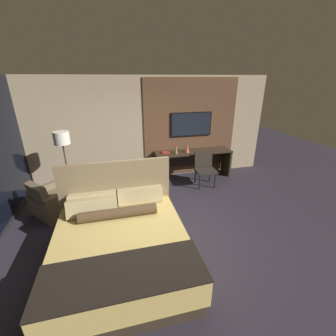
{
  "coord_description": "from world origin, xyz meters",
  "views": [
    {
      "loc": [
        -0.84,
        -3.46,
        2.73
      ],
      "look_at": [
        0.25,
        0.83,
        0.95
      ],
      "focal_mm": 24.0,
      "sensor_mm": 36.0,
      "label": 1
    }
  ],
  "objects_px": {
    "bed": "(121,245)",
    "vase_tall": "(176,149)",
    "tv": "(191,124)",
    "armchair_by_window": "(54,202)",
    "floor_lamp": "(63,144)",
    "book": "(166,152)",
    "desk": "(193,159)",
    "vase_short": "(187,148)",
    "desk_chair": "(204,166)"
  },
  "relations": [
    {
      "from": "desk",
      "to": "desk_chair",
      "type": "distance_m",
      "value": 0.58
    },
    {
      "from": "vase_tall",
      "to": "floor_lamp",
      "type": "bearing_deg",
      "value": -171.65
    },
    {
      "from": "desk",
      "to": "armchair_by_window",
      "type": "distance_m",
      "value": 3.71
    },
    {
      "from": "armchair_by_window",
      "to": "vase_tall",
      "type": "relative_size",
      "value": 4.48
    },
    {
      "from": "floor_lamp",
      "to": "book",
      "type": "bearing_deg",
      "value": 11.57
    },
    {
      "from": "bed",
      "to": "vase_short",
      "type": "distance_m",
      "value": 3.52
    },
    {
      "from": "desk",
      "to": "vase_short",
      "type": "relative_size",
      "value": 9.75
    },
    {
      "from": "bed",
      "to": "vase_short",
      "type": "xyz_separation_m",
      "value": [
        2.0,
        2.84,
        0.55
      ]
    },
    {
      "from": "desk_chair",
      "to": "vase_tall",
      "type": "distance_m",
      "value": 0.9
    },
    {
      "from": "desk",
      "to": "tv",
      "type": "height_order",
      "value": "tv"
    },
    {
      "from": "bed",
      "to": "desk_chair",
      "type": "bearing_deg",
      "value": 45.25
    },
    {
      "from": "floor_lamp",
      "to": "desk_chair",
      "type": "bearing_deg",
      "value": -0.92
    },
    {
      "from": "tv",
      "to": "vase_tall",
      "type": "distance_m",
      "value": 0.87
    },
    {
      "from": "tv",
      "to": "vase_tall",
      "type": "relative_size",
      "value": 5.0
    },
    {
      "from": "tv",
      "to": "armchair_by_window",
      "type": "relative_size",
      "value": 1.12
    },
    {
      "from": "desk_chair",
      "to": "floor_lamp",
      "type": "distance_m",
      "value": 3.52
    },
    {
      "from": "floor_lamp",
      "to": "desk",
      "type": "bearing_deg",
      "value": 8.75
    },
    {
      "from": "book",
      "to": "floor_lamp",
      "type": "bearing_deg",
      "value": -168.43
    },
    {
      "from": "bed",
      "to": "vase_tall",
      "type": "bearing_deg",
      "value": 59.27
    },
    {
      "from": "vase_short",
      "to": "book",
      "type": "height_order",
      "value": "vase_short"
    },
    {
      "from": "bed",
      "to": "book",
      "type": "xyz_separation_m",
      "value": [
        1.42,
        2.93,
        0.45
      ]
    },
    {
      "from": "desk",
      "to": "book",
      "type": "bearing_deg",
      "value": 179.72
    },
    {
      "from": "tv",
      "to": "book",
      "type": "distance_m",
      "value": 1.08
    },
    {
      "from": "vase_tall",
      "to": "book",
      "type": "relative_size",
      "value": 1.06
    },
    {
      "from": "armchair_by_window",
      "to": "desk",
      "type": "bearing_deg",
      "value": -113.57
    },
    {
      "from": "bed",
      "to": "floor_lamp",
      "type": "distance_m",
      "value": 2.83
    },
    {
      "from": "floor_lamp",
      "to": "vase_short",
      "type": "xyz_separation_m",
      "value": [
        3.07,
        0.42,
        -0.47
      ]
    },
    {
      "from": "desk",
      "to": "book",
      "type": "distance_m",
      "value": 0.84
    },
    {
      "from": "bed",
      "to": "desk_chair",
      "type": "height_order",
      "value": "bed"
    },
    {
      "from": "floor_lamp",
      "to": "book",
      "type": "distance_m",
      "value": 2.6
    },
    {
      "from": "desk",
      "to": "vase_short",
      "type": "distance_m",
      "value": 0.42
    },
    {
      "from": "vase_tall",
      "to": "book",
      "type": "height_order",
      "value": "vase_tall"
    },
    {
      "from": "desk",
      "to": "vase_tall",
      "type": "height_order",
      "value": "vase_tall"
    },
    {
      "from": "desk",
      "to": "book",
      "type": "xyz_separation_m",
      "value": [
        -0.79,
        0.0,
        0.26
      ]
    },
    {
      "from": "desk",
      "to": "vase_tall",
      "type": "bearing_deg",
      "value": -169.17
    },
    {
      "from": "armchair_by_window",
      "to": "floor_lamp",
      "type": "relative_size",
      "value": 0.65
    },
    {
      "from": "tv",
      "to": "book",
      "type": "height_order",
      "value": "tv"
    },
    {
      "from": "tv",
      "to": "desk",
      "type": "bearing_deg",
      "value": -90.0
    },
    {
      "from": "desk_chair",
      "to": "vase_short",
      "type": "bearing_deg",
      "value": 129.37
    },
    {
      "from": "floor_lamp",
      "to": "vase_short",
      "type": "bearing_deg",
      "value": 7.79
    },
    {
      "from": "desk_chair",
      "to": "armchair_by_window",
      "type": "height_order",
      "value": "desk_chair"
    },
    {
      "from": "armchair_by_window",
      "to": "vase_short",
      "type": "distance_m",
      "value": 3.54
    },
    {
      "from": "tv",
      "to": "vase_short",
      "type": "distance_m",
      "value": 0.71
    },
    {
      "from": "tv",
      "to": "floor_lamp",
      "type": "xyz_separation_m",
      "value": [
        -3.28,
        -0.74,
        -0.14
      ]
    },
    {
      "from": "desk",
      "to": "floor_lamp",
      "type": "xyz_separation_m",
      "value": [
        -3.28,
        -0.5,
        0.82
      ]
    },
    {
      "from": "tv",
      "to": "vase_short",
      "type": "relative_size",
      "value": 5.34
    },
    {
      "from": "bed",
      "to": "book",
      "type": "distance_m",
      "value": 3.29
    },
    {
      "from": "tv",
      "to": "book",
      "type": "xyz_separation_m",
      "value": [
        -0.79,
        -0.23,
        -0.7
      ]
    },
    {
      "from": "desk_chair",
      "to": "armchair_by_window",
      "type": "relative_size",
      "value": 0.83
    },
    {
      "from": "tv",
      "to": "floor_lamp",
      "type": "distance_m",
      "value": 3.36
    }
  ]
}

